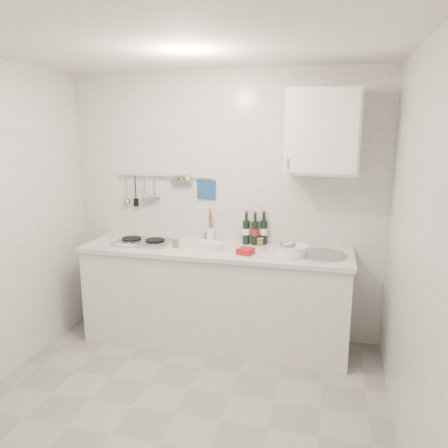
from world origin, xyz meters
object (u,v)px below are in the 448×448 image
(plate_stack_hob, at_px, (129,242))
(wine_bottles, at_px, (255,228))
(wall_cabinet, at_px, (323,132))
(utensil_crock, at_px, (210,233))
(plate_stack_sink, at_px, (293,251))

(plate_stack_hob, relative_size, wine_bottles, 1.04)
(wall_cabinet, relative_size, utensil_crock, 2.16)
(plate_stack_sink, bearing_deg, plate_stack_hob, 179.21)
(plate_stack_hob, bearing_deg, utensil_crock, 22.94)
(wine_bottles, height_order, utensil_crock, utensil_crock)
(wall_cabinet, xyz_separation_m, utensil_crock, (-1.01, 0.13, -0.95))
(wall_cabinet, bearing_deg, plate_stack_sink, -135.58)
(plate_stack_sink, bearing_deg, wine_bottles, 142.42)
(utensil_crock, bearing_deg, plate_stack_hob, -157.06)
(wine_bottles, relative_size, utensil_crock, 0.96)
(wall_cabinet, distance_m, wine_bottles, 1.05)
(plate_stack_sink, bearing_deg, utensil_crock, 158.70)
(wall_cabinet, distance_m, plate_stack_sink, 1.02)
(plate_stack_sink, bearing_deg, wall_cabinet, 44.42)
(wall_cabinet, bearing_deg, utensil_crock, 172.65)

